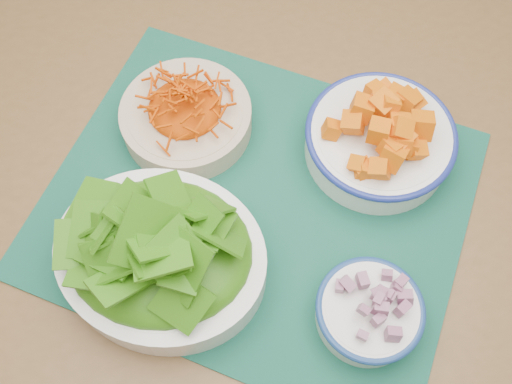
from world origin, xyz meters
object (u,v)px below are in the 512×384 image
carrot_bowl (186,114)px  onion_bowl (369,310)px  table (251,190)px  squash_bowl (382,133)px  lettuce_bowl (159,250)px  placemat (256,202)px

carrot_bowl → onion_bowl: (0.30, -0.27, -0.00)m
table → squash_bowl: (0.19, 0.05, 0.15)m
carrot_bowl → lettuce_bowl: lettuce_bowl is taller
onion_bowl → placemat: bearing=138.7°
placemat → table: bearing=118.4°
lettuce_bowl → placemat: bearing=58.0°
carrot_bowl → squash_bowl: squash_bowl is taller
squash_bowl → onion_bowl: squash_bowl is taller
placemat → lettuce_bowl: 0.18m
placemat → lettuce_bowl: (-0.11, -0.12, 0.07)m
table → carrot_bowl: 0.18m
carrot_bowl → placemat: bearing=-42.0°
squash_bowl → onion_bowl: size_ratio=2.01×
lettuce_bowl → onion_bowl: bearing=4.4°
placemat → onion_bowl: (0.17, -0.15, 0.04)m
table → carrot_bowl: size_ratio=6.71×
squash_bowl → lettuce_bowl: lettuce_bowl is taller
placemat → squash_bowl: size_ratio=2.11×
lettuce_bowl → onion_bowl: lettuce_bowl is taller
lettuce_bowl → squash_bowl: bearing=50.2°
carrot_bowl → lettuce_bowl: size_ratio=0.64×
table → carrot_bowl: (-0.11, 0.05, 0.14)m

